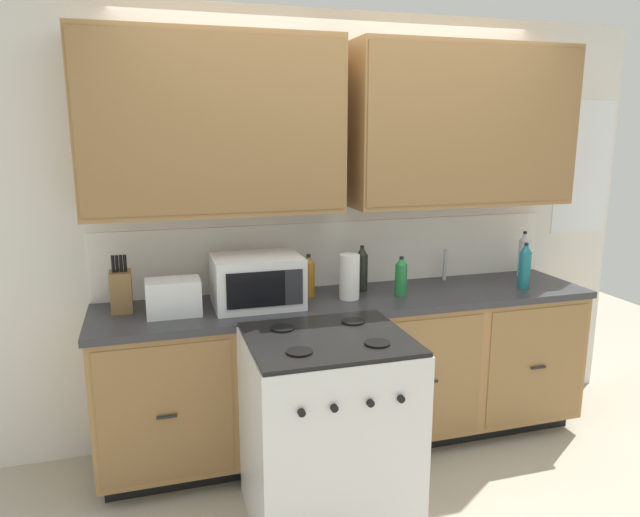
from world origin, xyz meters
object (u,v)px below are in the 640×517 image
(paper_towel_roll, at_px, (349,277))
(bottle_clear, at_px, (523,254))
(bottle_amber, at_px, (309,276))
(bottle_green, at_px, (401,276))
(bottle_dark, at_px, (362,269))
(knife_block, at_px, (121,291))
(stove_range, at_px, (328,429))
(bottle_teal, at_px, (525,266))
(microwave, at_px, (257,281))
(toaster, at_px, (173,297))

(paper_towel_roll, relative_size, bottle_clear, 0.86)
(bottle_amber, distance_m, bottle_green, 0.54)
(bottle_dark, bearing_deg, bottle_green, -39.78)
(knife_block, distance_m, paper_towel_roll, 1.25)
(stove_range, xyz_separation_m, bottle_amber, (0.11, 0.72, 0.58))
(knife_block, bearing_deg, bottle_teal, -4.94)
(microwave, relative_size, knife_block, 1.55)
(microwave, height_order, bottle_green, microwave)
(toaster, distance_m, bottle_teal, 2.09)
(microwave, relative_size, bottle_green, 2.07)
(toaster, relative_size, bottle_clear, 0.93)
(knife_block, relative_size, paper_towel_roll, 1.19)
(bottle_dark, bearing_deg, paper_towel_roll, -132.56)
(bottle_clear, bearing_deg, microwave, -175.03)
(stove_range, relative_size, microwave, 1.98)
(knife_block, xyz_separation_m, bottle_teal, (2.35, -0.20, 0.02))
(bottle_amber, bearing_deg, microwave, -163.33)
(bottle_teal, bearing_deg, microwave, 176.40)
(paper_towel_roll, bearing_deg, bottle_green, -2.84)
(knife_block, height_order, bottle_clear, knife_block)
(microwave, xyz_separation_m, bottle_teal, (1.64, -0.10, -0.00))
(paper_towel_roll, relative_size, bottle_teal, 0.92)
(paper_towel_roll, height_order, bottle_green, paper_towel_roll)
(bottle_clear, bearing_deg, toaster, -175.05)
(knife_block, bearing_deg, bottle_green, -4.88)
(bottle_teal, distance_m, bottle_clear, 0.31)
(paper_towel_roll, bearing_deg, knife_block, 174.61)
(toaster, xyz_separation_m, knife_block, (-0.26, 0.14, 0.02))
(microwave, distance_m, bottle_clear, 1.82)
(paper_towel_roll, height_order, bottle_dark, bottle_dark)
(bottle_teal, xyz_separation_m, bottle_clear, (0.18, 0.26, 0.01))
(stove_range, height_order, microwave, microwave)
(bottle_amber, height_order, bottle_dark, bottle_dark)
(paper_towel_roll, relative_size, bottle_dark, 0.93)
(toaster, xyz_separation_m, bottle_green, (1.30, 0.01, 0.02))
(microwave, bearing_deg, paper_towel_roll, -1.88)
(microwave, height_order, bottle_teal, bottle_teal)
(bottle_amber, relative_size, bottle_clear, 0.83)
(bottle_green, height_order, bottle_clear, bottle_clear)
(stove_range, distance_m, paper_towel_roll, 0.90)
(microwave, xyz_separation_m, bottle_clear, (1.81, 0.16, 0.01))
(knife_block, bearing_deg, stove_range, -38.06)
(bottle_teal, relative_size, bottle_dark, 1.01)
(paper_towel_roll, bearing_deg, bottle_amber, 151.76)
(knife_block, xyz_separation_m, bottle_dark, (1.38, 0.02, 0.02))
(paper_towel_roll, distance_m, bottle_dark, 0.19)
(microwave, bearing_deg, bottle_dark, 10.48)
(paper_towel_roll, height_order, bottle_clear, bottle_clear)
(bottle_amber, relative_size, bottle_green, 1.08)
(microwave, relative_size, paper_towel_roll, 1.85)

